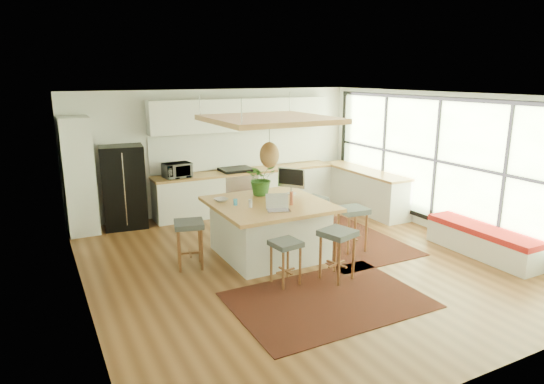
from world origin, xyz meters
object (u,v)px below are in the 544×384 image
island (269,229)px  stool_near_left (286,261)px  microwave (177,169)px  island_plant (261,181)px  stool_left_side (190,246)px  monitor (291,180)px  stool_right_back (313,216)px  stool_right_front (352,231)px  stool_near_right (337,257)px  fridge (123,182)px  laptop (278,203)px

island → stool_near_left: (-0.32, -1.15, -0.11)m
microwave → island_plant: size_ratio=0.90×
stool_left_side → microwave: size_ratio=1.38×
stool_left_side → monitor: monitor is taller
stool_near_left → stool_left_side: size_ratio=0.88×
island → stool_left_side: 1.37m
stool_right_back → microwave: (-2.03, 2.06, 0.76)m
stool_right_back → stool_right_front: bearing=-82.3°
island → stool_right_back: island is taller
stool_near_right → monitor: bearing=84.5°
stool_right_front → monitor: monitor is taller
fridge → stool_near_left: (1.56, -3.85, -0.57)m
island → monitor: bearing=27.8°
island_plant → stool_near_left: bearing=-104.3°
stool_right_back → stool_near_left: bearing=-132.0°
fridge → island: bearing=-48.2°
island_plant → stool_near_right: bearing=-79.8°
stool_near_left → stool_right_back: size_ratio=0.91×
stool_right_back → stool_near_right: bearing=-112.3°
fridge → microwave: size_ratio=3.00×
fridge → laptop: fridge is taller
laptop → monitor: bearing=67.4°
island → stool_near_left: bearing=-105.3°
island → stool_right_back: size_ratio=2.52×
stool_right_front → stool_near_right: bearing=-136.9°
fridge → stool_near_right: fridge is taller
stool_near_right → stool_right_front: size_ratio=0.99×
stool_near_right → laptop: 1.22m
island_plant → stool_right_front: bearing=-38.6°
stool_left_side → laptop: laptop is taller
stool_near_left → stool_right_front: size_ratio=0.86×
island → stool_left_side: bearing=175.5°
monitor → island_plant: bearing=-149.6°
monitor → stool_right_front: bearing=6.8°
fridge → microwave: bearing=3.7°
fridge → stool_near_right: bearing=-53.1°
stool_near_right → monitor: size_ratio=1.50×
monitor → microwave: (-1.41, 2.31, -0.08)m
stool_near_left → microwave: size_ratio=1.21×
stool_left_side → monitor: size_ratio=1.47×
laptop → microwave: bearing=120.3°
stool_right_back → microwave: size_ratio=1.33×
stool_right_front → island_plant: bearing=141.4°
microwave → stool_right_back: bearing=-51.8°
fridge → stool_right_front: fridge is taller
stool_near_right → microwave: size_ratio=1.40×
stool_near_right → monitor: 1.88m
island → island_plant: bearing=77.8°
laptop → fridge: bearing=136.8°
stool_near_right → island_plant: size_ratio=1.26×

